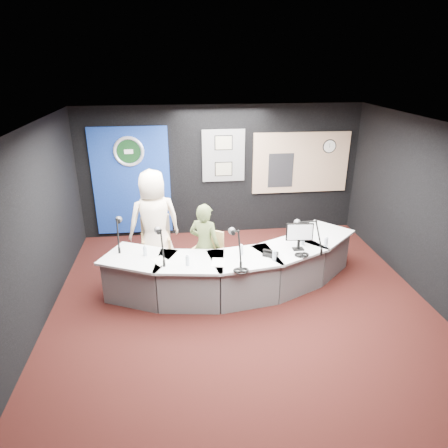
{
  "coord_description": "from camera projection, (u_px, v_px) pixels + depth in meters",
  "views": [
    {
      "loc": [
        -0.94,
        -5.3,
        3.67
      ],
      "look_at": [
        -0.2,
        0.8,
        1.1
      ],
      "focal_mm": 32.0,
      "sensor_mm": 36.0,
      "label": 1
    }
  ],
  "objects": [
    {
      "name": "person_man",
      "position": [
        154.0,
        221.0,
        7.16
      ],
      "size": [
        1.05,
        0.82,
        1.9
      ],
      "primitive_type": "imported",
      "rotation": [
        0.0,
        0.0,
        3.4
      ],
      "color": "#FFE8CB",
      "rests_on": "ground"
    },
    {
      "name": "headphones_near",
      "position": [
        302.0,
        255.0,
        6.35
      ],
      "size": [
        0.21,
        0.21,
        0.04
      ],
      "primitive_type": "torus",
      "color": "black",
      "rests_on": "broadcast_desk"
    },
    {
      "name": "wall_right",
      "position": [
        435.0,
        216.0,
        6.16
      ],
      "size": [
        0.02,
        6.0,
        2.8
      ],
      "primitive_type": "cube",
      "color": "black",
      "rests_on": "ground"
    },
    {
      "name": "ground",
      "position": [
        242.0,
        306.0,
        6.37
      ],
      "size": [
        6.0,
        6.0,
        0.0
      ],
      "primitive_type": "plane",
      "color": "black",
      "rests_on": "ground"
    },
    {
      "name": "paper_stack",
      "position": [
        160.0,
        261.0,
        6.19
      ],
      "size": [
        0.34,
        0.36,
        0.0
      ],
      "primitive_type": "cube",
      "rotation": [
        0.0,
        0.0,
        0.59
      ],
      "color": "white",
      "rests_on": "broadcast_desk"
    },
    {
      "name": "booth_window_frame",
      "position": [
        301.0,
        163.0,
        8.69
      ],
      "size": [
        2.12,
        0.06,
        1.32
      ],
      "primitive_type": "cube",
      "color": "tan",
      "rests_on": "wall_back"
    },
    {
      "name": "pinboard",
      "position": [
        223.0,
        156.0,
        8.42
      ],
      "size": [
        0.9,
        0.04,
        1.1
      ],
      "primitive_type": "cube",
      "color": "slate",
      "rests_on": "wall_back"
    },
    {
      "name": "ceiling",
      "position": [
        246.0,
        128.0,
        5.29
      ],
      "size": [
        6.0,
        6.0,
        0.02
      ],
      "primitive_type": "cube",
      "color": "silver",
      "rests_on": "ground"
    },
    {
      "name": "headphones_far",
      "position": [
        241.0,
        270.0,
        5.89
      ],
      "size": [
        0.22,
        0.22,
        0.04
      ],
      "primitive_type": "torus",
      "color": "black",
      "rests_on": "broadcast_desk"
    },
    {
      "name": "draped_jacket",
      "position": [
        156.0,
        233.0,
        7.52
      ],
      "size": [
        0.51,
        0.16,
        0.7
      ],
      "primitive_type": "cube",
      "rotation": [
        0.0,
        0.0,
        0.12
      ],
      "color": "#6B635A",
      "rests_on": "armchair_left"
    },
    {
      "name": "broadcast_desk",
      "position": [
        235.0,
        269.0,
        6.73
      ],
      "size": [
        4.5,
        1.9,
        0.75
      ],
      "primitive_type": null,
      "color": "silver",
      "rests_on": "ground"
    },
    {
      "name": "boom_mic_d",
      "position": [
        309.0,
        231.0,
        6.51
      ],
      "size": [
        0.37,
        0.69,
        0.6
      ],
      "primitive_type": null,
      "color": "black",
      "rests_on": "broadcast_desk"
    },
    {
      "name": "boom_mic_a",
      "position": [
        118.0,
        229.0,
        6.61
      ],
      "size": [
        0.17,
        0.74,
        0.6
      ],
      "primitive_type": null,
      "color": "black",
      "rests_on": "broadcast_desk"
    },
    {
      "name": "armchair_left",
      "position": [
        156.0,
        243.0,
        7.33
      ],
      "size": [
        0.65,
        0.65,
        1.04
      ],
      "primitive_type": null,
      "rotation": [
        0.0,
        0.0,
        0.12
      ],
      "color": "tan",
      "rests_on": "ground"
    },
    {
      "name": "wall_back",
      "position": [
        221.0,
        172.0,
        8.58
      ],
      "size": [
        6.0,
        0.02,
        2.8
      ],
      "primitive_type": "cube",
      "color": "black",
      "rests_on": "ground"
    },
    {
      "name": "boom_mic_b",
      "position": [
        160.0,
        240.0,
        6.19
      ],
      "size": [
        0.22,
        0.73,
        0.6
      ],
      "primitive_type": null,
      "color": "black",
      "rests_on": "broadcast_desk"
    },
    {
      "name": "computer_monitor",
      "position": [
        299.0,
        232.0,
        6.44
      ],
      "size": [
        0.48,
        0.07,
        0.32
      ],
      "primitive_type": "cube",
      "rotation": [
        0.0,
        0.0,
        -0.1
      ],
      "color": "black",
      "rests_on": "broadcast_desk"
    },
    {
      "name": "seal_center",
      "position": [
        129.0,
        152.0,
        8.12
      ],
      "size": [
        0.48,
        0.01,
        0.48
      ],
      "primitive_type": "cylinder",
      "rotation": [
        1.57,
        0.0,
        0.0
      ],
      "color": "black",
      "rests_on": "backdrop_panel"
    },
    {
      "name": "agency_seal",
      "position": [
        129.0,
        152.0,
        8.11
      ],
      "size": [
        0.63,
        0.07,
        0.63
      ],
      "primitive_type": "torus",
      "rotation": [
        1.57,
        0.0,
        0.0
      ],
      "color": "silver",
      "rests_on": "backdrop_panel"
    },
    {
      "name": "booth_glow",
      "position": [
        301.0,
        163.0,
        8.68
      ],
      "size": [
        2.0,
        0.02,
        1.2
      ],
      "primitive_type": "cube",
      "color": "beige",
      "rests_on": "booth_window_frame"
    },
    {
      "name": "equipment_rack",
      "position": [
        281.0,
        170.0,
        8.67
      ],
      "size": [
        0.55,
        0.02,
        0.75
      ],
      "primitive_type": "cube",
      "color": "black",
      "rests_on": "booth_window_frame"
    },
    {
      "name": "boom_mic_c",
      "position": [
        236.0,
        241.0,
        6.16
      ],
      "size": [
        0.17,
        0.74,
        0.6
      ],
      "primitive_type": null,
      "color": "black",
      "rests_on": "broadcast_desk"
    },
    {
      "name": "framed_photo_lower",
      "position": [
        224.0,
        169.0,
        8.5
      ],
      "size": [
        0.34,
        0.02,
        0.27
      ],
      "primitive_type": "cube",
      "color": "gray",
      "rests_on": "pinboard"
    },
    {
      "name": "framed_photo_upper",
      "position": [
        224.0,
        143.0,
        8.29
      ],
      "size": [
        0.34,
        0.02,
        0.27
      ],
      "primitive_type": "cube",
      "color": "gray",
      "rests_on": "pinboard"
    },
    {
      "name": "notepad",
      "position": [
        218.0,
        262.0,
        6.15
      ],
      "size": [
        0.26,
        0.32,
        0.0
      ],
      "primitive_type": "cube",
      "rotation": [
        0.0,
        0.0,
        -0.21
      ],
      "color": "white",
      "rests_on": "broadcast_desk"
    },
    {
      "name": "desk_phone",
      "position": [
        270.0,
        254.0,
        6.35
      ],
      "size": [
        0.27,
        0.26,
        0.05
      ],
      "primitive_type": "cube",
      "rotation": [
        0.0,
        0.0,
        -0.58
      ],
      "color": "black",
      "rests_on": "broadcast_desk"
    },
    {
      "name": "water_bottles",
      "position": [
        239.0,
        250.0,
        6.35
      ],
      "size": [
        3.04,
        0.55,
        0.18
      ],
      "primitive_type": null,
      "color": "silver",
      "rests_on": "broadcast_desk"
    },
    {
      "name": "wall_front",
      "position": [
        308.0,
        375.0,
        3.08
      ],
      "size": [
        6.0,
        0.02,
        2.8
      ],
      "primitive_type": "cube",
      "color": "black",
      "rests_on": "ground"
    },
    {
      "name": "wall_left",
      "position": [
        30.0,
        236.0,
        5.5
      ],
      "size": [
        0.02,
        6.0,
        2.8
      ],
      "primitive_type": "cube",
      "color": "black",
      "rests_on": "ground"
    },
    {
      "name": "armchair_right",
      "position": [
        205.0,
        258.0,
        6.79
      ],
      "size": [
        0.8,
        0.8,
        1.02
      ],
      "primitive_type": null,
      "rotation": [
        0.0,
        0.0,
        -0.61
      ],
      "color": "tan",
      "rests_on": "ground"
    },
    {
      "name": "wall_clock",
      "position": [
        329.0,
        146.0,
        8.59
      ],
      "size": [
        0.28,
        0.01,
        0.28
      ],
      "primitive_type": "cylinder",
      "rotation": [
        1.57,
        0.0,
        0.0
      ],
      "color": "white",
      "rests_on": "booth_window_frame"
    },
    {
      "name": "backdrop_panel",
      "position": [
        132.0,
        182.0,
        8.4
      ],
      "size": [
        1.6,
        0.05,
        2.3
      ],
      "primitive_type": "cube",
      "color": "navy",
      "rests_on": "wall_back"
    },
    {
      "name": "person_woman",
      "position": [
        205.0,
        246.0,
        6.69
      ],
      "size": [
        0.65,
        0.58,
        1.49
      ],
      "primitive_type": "imported",
      "rotation": [
        0.0,
        0.0,
        2.63
      ],
      "color": "#505F31",
      "rests_on": "ground"
    }
  ]
}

